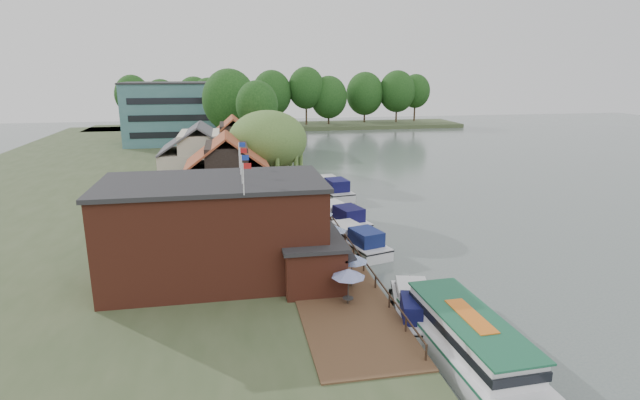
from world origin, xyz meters
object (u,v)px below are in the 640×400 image
umbrella_0 (348,286)px  umbrella_3 (333,238)px  cottage_b (201,161)px  umbrella_1 (352,270)px  umbrella_2 (330,257)px  willow (268,158)px  hotel_block (190,113)px  cruiser_1 (356,237)px  cruiser_3 (332,186)px  tour_boat (475,346)px  pub (244,228)px  cottage_a (227,177)px  umbrella_5 (320,221)px  cruiser_2 (340,214)px  umbrella_4 (319,232)px  cruiser_0 (414,303)px  swan (438,358)px  cottage_c (234,148)px

umbrella_0 → umbrella_3: (1.00, 9.29, 0.00)m
cottage_b → umbrella_1: (11.15, -28.43, -2.96)m
umbrella_2 → willow: bearing=97.3°
hotel_block → willow: 52.29m
umbrella_0 → cruiser_1: (3.77, 12.58, -1.14)m
hotel_block → umbrella_0: 78.42m
cruiser_1 → cruiser_3: bearing=68.5°
cruiser_3 → tour_boat: (-0.46, -39.05, 0.21)m
pub → cottage_a: (-1.00, 15.00, 0.60)m
umbrella_0 → umbrella_5: same height
umbrella_2 → cruiser_2: umbrella_2 is taller
cottage_a → umbrella_4: bearing=-53.3°
umbrella_0 → umbrella_1: 2.67m
umbrella_0 → cruiser_0: (4.22, -0.71, -1.23)m
cottage_b → umbrella_4: cottage_b is taller
umbrella_0 → pub: bearing=136.5°
swan → umbrella_0: bearing=123.7°
cruiser_1 → umbrella_4: bearing=-172.3°
hotel_block → umbrella_1: size_ratio=10.69×
hotel_block → umbrella_4: hotel_block is taller
umbrella_0 → cruiser_0: bearing=-9.5°
tour_boat → cottage_c: bearing=101.8°
umbrella_1 → umbrella_4: same height
willow → umbrella_5: bearing=-73.1°
cottage_a → umbrella_5: cottage_a is taller
cruiser_0 → swan: size_ratio=20.19×
cottage_b → tour_boat: (15.53, -37.75, -3.78)m
cottage_b → umbrella_0: bearing=-71.6°
umbrella_4 → umbrella_5: 3.26m
umbrella_4 → umbrella_5: size_ratio=0.97×
umbrella_3 → cottage_c: bearing=103.4°
cottage_a → umbrella_5: 10.95m
hotel_block → cruiser_3: bearing=-65.9°
willow → umbrella_5: (3.58, -11.77, -3.93)m
cruiser_0 → hotel_block: bearing=118.1°
umbrella_1 → willow: bearing=98.9°
cottage_b → umbrella_0: (10.28, -30.96, -2.96)m
pub → swan: size_ratio=45.45×
umbrella_2 → umbrella_5: (0.92, 8.97, 0.00)m
umbrella_4 → cruiser_2: size_ratio=0.24×
cottage_c → umbrella_0: size_ratio=3.58×
umbrella_2 → cruiser_2: size_ratio=0.24×
cottage_b → cruiser_2: 18.55m
cottage_a → swan: 29.23m
umbrella_3 → pub: bearing=-155.4°
willow → hotel_block: bearing=102.7°
pub → swan: (10.04, -11.59, -4.43)m
willow → umbrella_0: bearing=-83.9°
umbrella_2 → cruiser_2: (4.06, 14.56, -1.09)m
pub → umbrella_0: pub is taller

